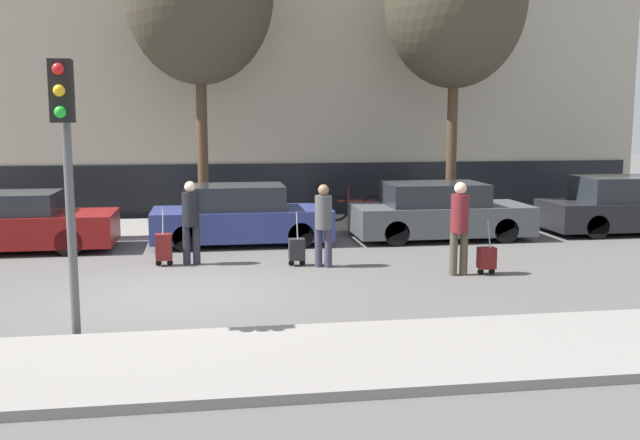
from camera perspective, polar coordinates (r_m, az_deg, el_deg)
The scene contains 17 objects.
ground_plane at distance 12.42m, azimuth -11.03°, elevation -5.80°, with size 80.00×80.00×0.00m, color #565451.
sidewalk_near at distance 8.81m, azimuth -11.94°, elevation -11.33°, with size 28.00×2.50×0.12m.
sidewalk_far at distance 19.28m, azimuth -10.28°, elevation -0.59°, with size 28.00×3.00×0.12m.
building_facade at distance 22.49m, azimuth -10.48°, elevation 15.96°, with size 28.00×2.12×12.13m.
parked_car_0 at distance 17.34m, azimuth -23.86°, elevation -0.26°, with size 4.66×1.74×1.32m.
parked_car_1 at distance 16.87m, azimuth -6.41°, elevation 0.27°, with size 4.17×1.73×1.40m.
parked_car_2 at distance 17.73m, azimuth 9.49°, elevation 0.59°, with size 4.31×1.83×1.38m.
parked_car_3 at distance 20.07m, azimuth 23.67°, elevation 0.98°, with size 4.69×1.70×1.47m.
pedestrian_left at distance 14.60m, azimuth -10.30°, elevation 0.19°, with size 0.35×0.34×1.70m.
trolley_left at distance 14.68m, azimuth -12.39°, elevation -2.13°, with size 0.34×0.29×1.19m.
pedestrian_center at distance 14.15m, azimuth 0.28°, elevation -0.04°, with size 0.34×0.34×1.66m.
trolley_center at distance 14.37m, azimuth -1.87°, elevation -2.37°, with size 0.34×0.29×1.09m.
pedestrian_right at distance 13.66m, azimuth 11.10°, elevation -0.19°, with size 0.35×0.34×1.78m.
trolley_right at distance 13.94m, azimuth 13.19°, elevation -2.98°, with size 0.34×0.29×1.06m.
traffic_light at distance 9.86m, azimuth -19.71°, elevation 5.82°, with size 0.28×0.47×3.71m.
parked_bicycle at distance 19.77m, azimuth 2.83°, elevation 1.02°, with size 1.77×0.06×0.96m.
bare_tree_down_street at distance 20.16m, azimuth 10.78°, elevation 16.82°, with size 3.78×3.78×8.24m.
Camera 1 is at (0.52, -12.04, 2.99)m, focal length 40.00 mm.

